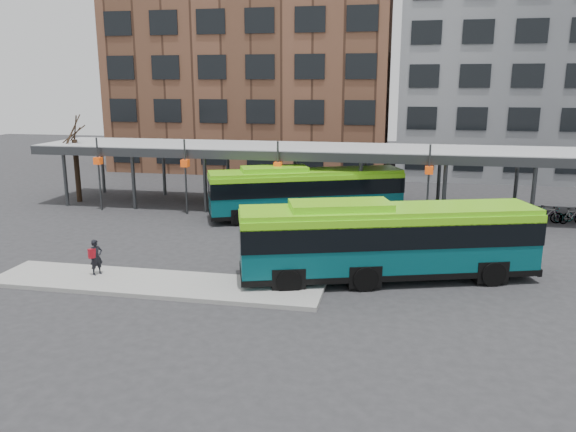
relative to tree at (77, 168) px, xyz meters
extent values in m
plane|color=#28282B|center=(18.00, -12.00, -2.43)|extent=(120.00, 120.00, 0.00)
cube|color=gray|center=(12.50, -15.00, -2.34)|extent=(14.00, 3.00, 0.18)
cube|color=#999B9E|center=(18.00, 1.00, 1.57)|extent=(40.00, 6.00, 0.35)
cube|color=#383A3D|center=(18.00, -2.00, 1.42)|extent=(40.00, 0.15, 0.55)
cylinder|color=#383A3D|center=(0.00, -1.50, -0.53)|extent=(0.24, 0.24, 3.80)
cylinder|color=#383A3D|center=(0.00, 3.50, -0.53)|extent=(0.24, 0.24, 3.80)
cylinder|color=#383A3D|center=(5.00, -1.50, -0.53)|extent=(0.24, 0.24, 3.80)
cylinder|color=#383A3D|center=(5.00, 3.50, -0.53)|extent=(0.24, 0.24, 3.80)
cylinder|color=#383A3D|center=(10.00, -1.50, -0.53)|extent=(0.24, 0.24, 3.80)
cylinder|color=#383A3D|center=(10.00, 3.50, -0.53)|extent=(0.24, 0.24, 3.80)
cylinder|color=#383A3D|center=(15.00, -1.50, -0.53)|extent=(0.24, 0.24, 3.80)
cylinder|color=#383A3D|center=(15.00, 3.50, -0.53)|extent=(0.24, 0.24, 3.80)
cylinder|color=#383A3D|center=(20.00, -1.50, -0.53)|extent=(0.24, 0.24, 3.80)
cylinder|color=#383A3D|center=(20.00, 3.50, -0.53)|extent=(0.24, 0.24, 3.80)
cylinder|color=#383A3D|center=(25.00, -1.50, -0.53)|extent=(0.24, 0.24, 3.80)
cylinder|color=#383A3D|center=(25.00, 3.50, -0.53)|extent=(0.24, 0.24, 3.80)
cylinder|color=#383A3D|center=(30.00, -1.50, -0.53)|extent=(0.24, 0.24, 3.80)
cylinder|color=#383A3D|center=(30.00, 3.50, -0.53)|extent=(0.24, 0.24, 3.80)
cylinder|color=#383A3D|center=(3.00, -2.30, -0.03)|extent=(0.12, 0.12, 4.80)
cube|color=#E5480D|center=(3.00, -2.30, 0.87)|extent=(0.45, 0.45, 0.45)
cylinder|color=#383A3D|center=(9.00, -2.30, -0.03)|extent=(0.12, 0.12, 4.80)
cube|color=#E5480D|center=(9.00, -2.30, 0.87)|extent=(0.45, 0.45, 0.45)
cylinder|color=#383A3D|center=(15.00, -2.30, -0.03)|extent=(0.12, 0.12, 4.80)
cube|color=#E5480D|center=(15.00, -2.30, 0.87)|extent=(0.45, 0.45, 0.45)
cylinder|color=#383A3D|center=(24.00, -2.30, -0.03)|extent=(0.12, 0.12, 4.80)
cube|color=#E5480D|center=(24.00, -2.30, 0.87)|extent=(0.45, 0.45, 0.45)
cylinder|color=black|center=(0.00, 0.00, -0.23)|extent=(0.36, 0.36, 4.40)
cylinder|color=black|center=(0.10, 0.00, 2.37)|extent=(0.08, 1.63, 1.59)
cylinder|color=black|center=(0.00, 0.10, 2.37)|extent=(1.63, 0.13, 1.59)
cylinder|color=black|center=(-0.10, -0.01, 2.37)|extent=(0.15, 1.63, 1.59)
cylinder|color=black|center=(0.00, -0.10, 2.37)|extent=(1.63, 0.10, 1.59)
cube|color=brown|center=(8.00, 20.00, 8.57)|extent=(26.00, 14.00, 22.00)
cube|color=slate|center=(34.00, 20.00, 7.57)|extent=(24.00, 14.00, 20.00)
cube|color=#074950|center=(21.93, -12.35, -0.77)|extent=(12.67, 6.22, 2.60)
cube|color=black|center=(21.93, -12.35, -0.25)|extent=(12.74, 6.29, 0.99)
cube|color=#74DA16|center=(21.93, -12.35, 0.63)|extent=(12.64, 6.12, 0.21)
cube|color=#74DA16|center=(19.95, -12.98, 0.84)|extent=(4.52, 3.03, 0.36)
cube|color=black|center=(21.93, -12.35, -1.95)|extent=(12.75, 6.30, 0.25)
cylinder|color=black|center=(26.27, -12.31, -1.91)|extent=(1.08, 0.61, 1.04)
cylinder|color=black|center=(25.51, -9.90, -1.91)|extent=(1.08, 0.61, 1.04)
cylinder|color=black|center=(21.12, -13.93, -1.91)|extent=(1.08, 0.61, 1.04)
cylinder|color=black|center=(20.36, -11.52, -1.91)|extent=(1.08, 0.61, 1.04)
cylinder|color=black|center=(18.15, -14.87, -1.91)|extent=(1.08, 0.61, 1.04)
cylinder|color=black|center=(17.39, -12.45, -1.91)|extent=(1.08, 0.61, 1.04)
cube|color=#074950|center=(16.69, -1.87, -0.85)|extent=(11.93, 6.85, 2.48)
cube|color=black|center=(16.69, -1.87, -0.35)|extent=(11.99, 6.93, 0.94)
cube|color=#74DA16|center=(16.69, -1.87, 0.49)|extent=(11.89, 6.76, 0.20)
cube|color=#74DA16|center=(14.86, -2.63, 0.69)|extent=(4.34, 3.17, 0.35)
cube|color=black|center=(16.69, -1.87, -1.97)|extent=(12.00, 6.93, 0.24)
cylinder|color=black|center=(20.81, -1.47, -1.94)|extent=(1.03, 0.65, 0.99)
cylinder|color=black|center=(19.88, 0.76, -1.94)|extent=(1.03, 0.65, 0.99)
cylinder|color=black|center=(16.06, -3.45, -1.94)|extent=(1.03, 0.65, 0.99)
cylinder|color=black|center=(15.13, -1.21, -1.94)|extent=(1.03, 0.65, 0.99)
cylinder|color=black|center=(13.31, -4.59, -1.94)|extent=(1.03, 0.65, 0.99)
cylinder|color=black|center=(12.38, -2.36, -1.94)|extent=(1.03, 0.65, 0.99)
imported|color=black|center=(9.67, -14.63, -1.48)|extent=(0.62, 0.67, 1.54)
cube|color=maroon|center=(9.56, -14.78, -1.28)|extent=(0.30, 0.33, 0.41)
imported|color=slate|center=(29.09, -0.04, -1.97)|extent=(1.86, 0.90, 0.94)
imported|color=slate|center=(29.47, 0.35, -1.93)|extent=(1.72, 0.58, 1.02)
imported|color=slate|center=(30.47, -0.33, -1.98)|extent=(1.82, 1.04, 0.90)
imported|color=slate|center=(31.15, -0.30, -1.91)|extent=(1.81, 0.76, 1.05)
imported|color=slate|center=(31.31, -0.15, -1.96)|extent=(1.85, 0.81, 0.94)
imported|color=slate|center=(32.56, -0.32, -1.95)|extent=(1.67, 0.93, 0.96)
camera|label=1|loc=(22.19, -35.61, 5.78)|focal=35.00mm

